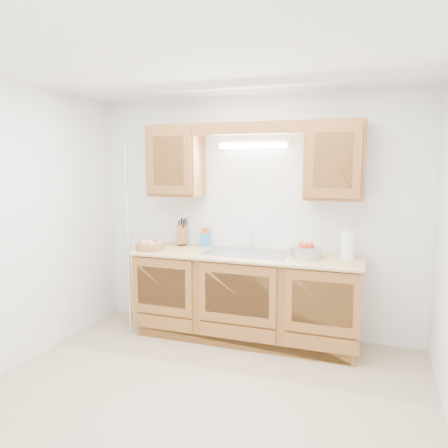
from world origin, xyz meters
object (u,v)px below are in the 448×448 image
at_px(paper_towel, 348,245).
at_px(fruit_basket, 150,245).
at_px(knife_block, 182,235).
at_px(apple_bowl, 306,251).

bearing_deg(paper_towel, fruit_basket, -175.19).
xyz_separation_m(fruit_basket, knife_block, (0.22, 0.34, 0.07)).
bearing_deg(knife_block, apple_bowl, -32.65).
height_order(paper_towel, apple_bowl, paper_towel).
distance_m(paper_towel, apple_bowl, 0.40).
bearing_deg(fruit_basket, knife_block, 56.84).
bearing_deg(knife_block, paper_towel, -28.17).
bearing_deg(apple_bowl, fruit_basket, -176.75).
bearing_deg(paper_towel, apple_bowl, -168.64).
distance_m(knife_block, apple_bowl, 1.43).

